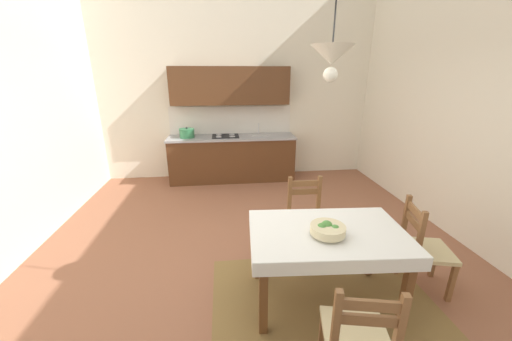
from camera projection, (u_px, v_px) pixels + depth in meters
name	position (u px, v px, depth m)	size (l,w,h in m)	color
ground_plane	(255.00, 262.00, 3.41)	(5.96, 6.68, 0.10)	#935B42
wall_back	(237.00, 72.00, 5.63)	(5.96, 0.12, 4.22)	silver
area_rug	(325.00, 306.00, 2.69)	(2.10, 1.60, 0.01)	olive
kitchen_cabinetry	(231.00, 138.00, 5.71)	(2.49, 0.63, 2.20)	#56331C
dining_table	(327.00, 244.00, 2.59)	(1.43, 0.96, 0.75)	brown
dining_chair_kitchen_side	(306.00, 219.00, 3.39)	(0.43, 0.43, 0.93)	#D1BC89
dining_chair_camera_side	(357.00, 338.00, 1.87)	(0.50, 0.50, 0.93)	#D1BC89
dining_chair_window_side	(423.00, 249.00, 2.82)	(0.51, 0.51, 0.93)	#D1BC89
fruit_bowl	(328.00, 229.00, 2.45)	(0.30, 0.30, 0.12)	beige
pendant_lamp	(332.00, 56.00, 2.10)	(0.32, 0.32, 0.81)	black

